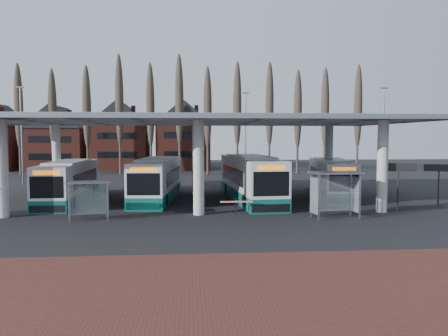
{
  "coord_description": "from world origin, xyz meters",
  "views": [
    {
      "loc": [
        -0.56,
        -25.01,
        4.9
      ],
      "look_at": [
        1.96,
        7.0,
        2.65
      ],
      "focal_mm": 35.0,
      "sensor_mm": 36.0,
      "label": 1
    }
  ],
  "objects": [
    {
      "name": "shelter_1",
      "position": [
        -6.56,
        1.17,
        1.69
      ],
      "size": [
        2.72,
        1.81,
        2.32
      ],
      "rotation": [
        0.0,
        0.0,
        0.24
      ],
      "color": "gray",
      "rests_on": "ground"
    },
    {
      "name": "ground",
      "position": [
        0.0,
        0.0,
        0.0
      ],
      "size": [
        140.0,
        140.0,
        0.0
      ],
      "primitive_type": "plane",
      "color": "black",
      "rests_on": "ground"
    },
    {
      "name": "barrier",
      "position": [
        2.34,
        2.04,
        0.79
      ],
      "size": [
        2.05,
        0.56,
        1.03
      ],
      "rotation": [
        0.0,
        0.0,
        -0.01
      ],
      "color": "black",
      "rests_on": "ground"
    },
    {
      "name": "bus_2",
      "position": [
        4.13,
        8.7,
        1.65
      ],
      "size": [
        3.66,
        12.78,
        3.5
      ],
      "rotation": [
        0.0,
        0.0,
        0.08
      ],
      "color": "silver",
      "rests_on": "ground"
    },
    {
      "name": "info_sign_0",
      "position": [
        13.13,
        2.56,
        2.7
      ],
      "size": [
        2.05,
        0.92,
        3.22
      ],
      "rotation": [
        0.0,
        0.0,
        -0.38
      ],
      "color": "black",
      "rests_on": "ground"
    },
    {
      "name": "lamp_post_c",
      "position": [
        20.0,
        20.0,
        5.34
      ],
      "size": [
        0.8,
        0.16,
        10.17
      ],
      "color": "slate",
      "rests_on": "ground"
    },
    {
      "name": "bus_1",
      "position": [
        -3.12,
        9.86,
        1.55
      ],
      "size": [
        3.49,
        11.98,
        3.28
      ],
      "rotation": [
        0.0,
        0.0,
        -0.08
      ],
      "color": "silver",
      "rests_on": "ground"
    },
    {
      "name": "bus_0",
      "position": [
        -9.78,
        9.07,
        1.47
      ],
      "size": [
        2.64,
        11.28,
        3.12
      ],
      "rotation": [
        0.0,
        0.0,
        0.02
      ],
      "color": "silver",
      "rests_on": "ground"
    },
    {
      "name": "townhouse_row",
      "position": [
        -15.75,
        44.0,
        5.94
      ],
      "size": [
        36.8,
        10.3,
        12.25
      ],
      "color": "maroon",
      "rests_on": "ground"
    },
    {
      "name": "poplar_row",
      "position": [
        0.0,
        33.0,
        8.78
      ],
      "size": [
        45.1,
        1.1,
        14.5
      ],
      "color": "#473D33",
      "rests_on": "ground"
    },
    {
      "name": "shelter_2",
      "position": [
        8.21,
        0.78,
        2.06
      ],
      "size": [
        3.19,
        1.83,
        2.83
      ],
      "rotation": [
        0.0,
        0.0,
        0.1
      ],
      "color": "gray",
      "rests_on": "ground"
    },
    {
      "name": "station_canopy",
      "position": [
        0.0,
        8.0,
        5.68
      ],
      "size": [
        32.0,
        16.0,
        6.34
      ],
      "color": "silver",
      "rests_on": "ground"
    },
    {
      "name": "lamp_post_a",
      "position": [
        -18.0,
        22.0,
        5.34
      ],
      "size": [
        0.8,
        0.16,
        10.17
      ],
      "color": "slate",
      "rests_on": "ground"
    },
    {
      "name": "lamp_post_b",
      "position": [
        6.0,
        26.0,
        5.34
      ],
      "size": [
        0.8,
        0.16,
        10.17
      ],
      "color": "slate",
      "rests_on": "ground"
    },
    {
      "name": "brick_strip",
      "position": [
        0.0,
        -12.0,
        0.01
      ],
      "size": [
        70.0,
        10.0,
        0.03
      ],
      "primitive_type": "cube",
      "color": "brown",
      "rests_on": "ground"
    },
    {
      "name": "bus_3",
      "position": [
        11.33,
        10.81,
        1.46
      ],
      "size": [
        4.13,
        11.4,
        3.1
      ],
      "rotation": [
        0.0,
        0.0,
        -0.16
      ],
      "color": "silver",
      "rests_on": "ground"
    },
    {
      "name": "info_sign_1",
      "position": [
        17.21,
        4.75,
        2.5
      ],
      "size": [
        1.88,
        0.9,
        2.98
      ],
      "rotation": [
        0.0,
        0.0,
        -0.41
      ],
      "color": "black",
      "rests_on": "ground"
    }
  ]
}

